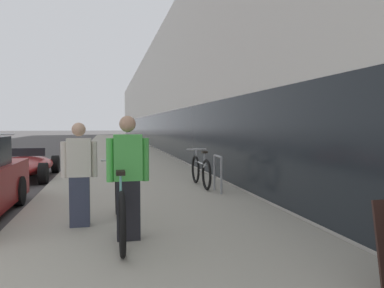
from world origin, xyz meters
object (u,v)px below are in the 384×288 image
Objects in this scene: person_rider at (128,178)px; cruiser_bike_nearest at (201,171)px; tandem_bicycle at (119,204)px; vintage_roadster_curbside at (21,166)px; person_bystander at (79,174)px; bike_rack_hoop at (218,170)px.

cruiser_bike_nearest is at bearing 63.25° from person_rider.
person_rider reaches higher than tandem_bicycle.
vintage_roadster_curbside is at bearing 111.48° from person_rider.
person_bystander is 0.36× the size of vintage_roadster_curbside.
person_rider is 0.90× the size of cruiser_bike_nearest.
bike_rack_hoop is (2.19, 3.11, -0.32)m from person_rider.
person_rider is at bearing -50.65° from person_bystander.
tandem_bicycle is at bearing -120.31° from cruiser_bike_nearest.
bike_rack_hoop is 0.46× the size of cruiser_bike_nearest.
cruiser_bike_nearest reaches higher than vintage_roadster_curbside.
vintage_roadster_curbside is at bearing 140.59° from bike_rack_hoop.
cruiser_bike_nearest is 5.86m from vintage_roadster_curbside.
bike_rack_hoop is 0.19× the size of vintage_roadster_curbside.
person_rider reaches higher than bike_rack_hoop.
bike_rack_hoop is at bearing -78.16° from cruiser_bike_nearest.
cruiser_bike_nearest is (2.11, 3.62, -0.02)m from tandem_bicycle.
person_bystander reaches higher than vintage_roadster_curbside.
tandem_bicycle reaches higher than vintage_roadster_curbside.
bike_rack_hoop reaches higher than vintage_roadster_curbside.
person_rider is (0.11, -0.36, 0.42)m from tandem_bicycle.
bike_rack_hoop is at bearing -39.41° from vintage_roadster_curbside.
tandem_bicycle is at bearing -68.26° from vintage_roadster_curbside.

